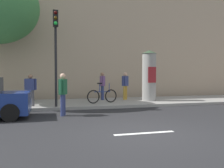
# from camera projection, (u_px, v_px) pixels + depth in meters

# --- Properties ---
(ground_plane) EXTENTS (80.00, 80.00, 0.00)m
(ground_plane) POSITION_uv_depth(u_px,v_px,m) (145.00, 133.00, 6.71)
(ground_plane) COLOR #232326
(sidewalk_curb) EXTENTS (36.00, 4.00, 0.15)m
(sidewalk_curb) POSITION_uv_depth(u_px,v_px,m) (97.00, 103.00, 13.47)
(sidewalk_curb) COLOR gray
(sidewalk_curb) RESTS_ON ground_plane
(lane_markings) EXTENTS (25.80, 0.16, 0.01)m
(lane_markings) POSITION_uv_depth(u_px,v_px,m) (145.00, 133.00, 6.71)
(lane_markings) COLOR silver
(lane_markings) RESTS_ON ground_plane
(building_backdrop) EXTENTS (36.00, 5.00, 10.80)m
(building_backdrop) POSITION_uv_depth(u_px,v_px,m) (84.00, 26.00, 18.10)
(building_backdrop) COLOR tan
(building_backdrop) RESTS_ON ground_plane
(traffic_light) EXTENTS (0.24, 0.45, 4.50)m
(traffic_light) POSITION_uv_depth(u_px,v_px,m) (56.00, 43.00, 11.07)
(traffic_light) COLOR black
(traffic_light) RESTS_ON sidewalk_curb
(poster_column) EXTENTS (0.89, 0.89, 2.96)m
(poster_column) POSITION_uv_depth(u_px,v_px,m) (149.00, 75.00, 13.89)
(poster_column) COLOR gray
(poster_column) RESTS_ON sidewalk_curb
(pedestrian_near_pole) EXTENTS (0.37, 0.55, 1.72)m
(pedestrian_near_pole) POSITION_uv_depth(u_px,v_px,m) (63.00, 91.00, 9.58)
(pedestrian_near_pole) COLOR navy
(pedestrian_near_pole) RESTS_ON ground_plane
(pedestrian_in_dark_shirt) EXTENTS (0.25, 0.62, 1.68)m
(pedestrian_in_dark_shirt) POSITION_uv_depth(u_px,v_px,m) (102.00, 84.00, 14.35)
(pedestrian_in_dark_shirt) COLOR navy
(pedestrian_in_dark_shirt) RESTS_ON sidewalk_curb
(pedestrian_in_light_jacket) EXTENTS (0.58, 0.47, 1.54)m
(pedestrian_in_light_jacket) POSITION_uv_depth(u_px,v_px,m) (31.00, 87.00, 11.46)
(pedestrian_in_light_jacket) COLOR #4C4C51
(pedestrian_in_light_jacket) RESTS_ON sidewalk_curb
(pedestrian_in_red_top) EXTENTS (0.47, 0.46, 1.67)m
(pedestrian_in_red_top) POSITION_uv_depth(u_px,v_px,m) (125.00, 84.00, 14.48)
(pedestrian_in_red_top) COLOR #B78C33
(pedestrian_in_red_top) RESTS_ON sidewalk_curb
(bicycle_leaning) EXTENTS (1.73, 0.48, 1.09)m
(bicycle_leaning) POSITION_uv_depth(u_px,v_px,m) (102.00, 96.00, 12.74)
(bicycle_leaning) COLOR black
(bicycle_leaning) RESTS_ON sidewalk_curb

